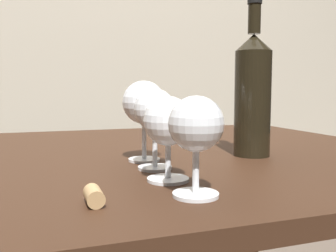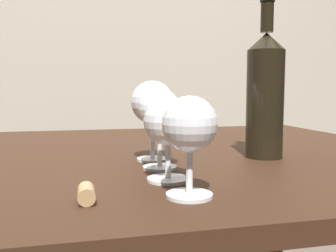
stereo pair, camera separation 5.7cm
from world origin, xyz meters
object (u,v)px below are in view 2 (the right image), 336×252
object	(u,v)px
wine_glass_port	(168,124)
wine_glass_empty	(160,112)
wine_glass_chardonnay	(152,104)
wine_glass_pinot	(190,128)
cork	(86,194)
wine_bottle	(265,93)

from	to	relation	value
wine_glass_port	wine_glass_empty	xyz separation A→B (m)	(0.01, 0.09, 0.01)
wine_glass_chardonnay	wine_glass_pinot	bearing A→B (deg)	-90.25
wine_glass_pinot	cork	world-z (taller)	wine_glass_pinot
wine_glass_port	wine_glass_chardonnay	xyz separation A→B (m)	(0.01, 0.17, 0.02)
wine_glass_empty	cork	distance (m)	0.23
wine_glass_port	wine_glass_chardonnay	size ratio (longest dim) A/B	0.83
wine_glass_port	wine_glass_empty	distance (m)	0.09
wine_glass_empty	wine_glass_port	bearing A→B (deg)	-93.91
wine_glass_empty	wine_bottle	xyz separation A→B (m)	(0.23, 0.06, 0.03)
wine_glass_pinot	cork	xyz separation A→B (m)	(-0.13, 0.01, -0.08)
wine_glass_port	cork	distance (m)	0.17
wine_glass_pinot	wine_bottle	distance (m)	0.34
wine_glass_empty	cork	size ratio (longest dim) A/B	3.39
wine_glass_empty	wine_glass_chardonnay	size ratio (longest dim) A/B	0.90
wine_glass_pinot	wine_glass_chardonnay	xyz separation A→B (m)	(0.00, 0.26, 0.02)
wine_glass_pinot	wine_glass_chardonnay	world-z (taller)	wine_glass_chardonnay
wine_glass_pinot	wine_bottle	size ratio (longest dim) A/B	0.41
wine_glass_pinot	wine_glass_port	size ratio (longest dim) A/B	1.02
wine_glass_empty	cork	world-z (taller)	wine_glass_empty
wine_bottle	cork	size ratio (longest dim) A/B	7.77
wine_glass_pinot	cork	size ratio (longest dim) A/B	3.17
wine_bottle	cork	bearing A→B (deg)	-147.46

